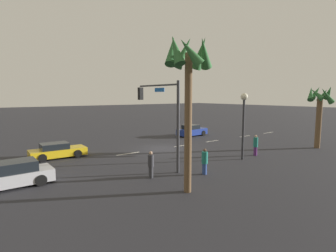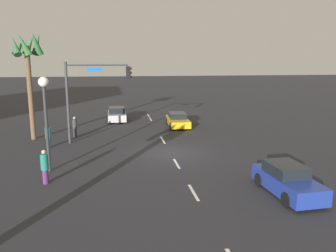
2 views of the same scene
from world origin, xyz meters
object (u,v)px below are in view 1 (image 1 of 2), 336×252
object	(u,v)px
car_0	(192,131)
palm_tree_1	(320,103)
palm_tree_0	(188,71)
traffic_signal	(163,110)
streetlamp	(244,112)
pedestrian_1	(151,164)
pedestrian_0	(256,145)
car_1	(13,175)
pedestrian_2	(205,161)
car_2	(57,151)

from	to	relation	value
car_0	palm_tree_1	xyz separation A→B (m)	(-4.55, 13.16, 3.70)
car_0	palm_tree_0	xyz separation A→B (m)	(13.39, 14.35, 5.69)
traffic_signal	streetlamp	size ratio (longest dim) A/B	1.15
pedestrian_1	palm_tree_1	xyz separation A→B (m)	(-18.17, 1.94, 3.47)
streetlamp	palm_tree_1	size ratio (longest dim) A/B	0.87
traffic_signal	pedestrian_1	world-z (taller)	traffic_signal
pedestrian_0	traffic_signal	bearing A→B (deg)	-11.49
car_1	palm_tree_0	world-z (taller)	palm_tree_0
car_1	palm_tree_1	distance (m)	26.03
pedestrian_1	pedestrian_2	xyz separation A→B (m)	(-3.20, 1.48, 0.00)
traffic_signal	streetlamp	world-z (taller)	traffic_signal
car_2	traffic_signal	bearing A→B (deg)	124.46
car_1	pedestrian_2	distance (m)	11.34
pedestrian_0	palm_tree_1	distance (m)	8.54
car_2	pedestrian_2	size ratio (longest dim) A/B	2.58
car_2	car_1	bearing A→B (deg)	56.23
pedestrian_0	pedestrian_2	distance (m)	7.42
pedestrian_2	car_1	bearing A→B (deg)	-25.45
traffic_signal	pedestrian_0	world-z (taller)	traffic_signal
pedestrian_2	streetlamp	bearing A→B (deg)	-168.85
streetlamp	traffic_signal	bearing A→B (deg)	-16.41
streetlamp	pedestrian_0	xyz separation A→B (m)	(-2.02, -0.18, -2.86)
car_2	palm_tree_1	size ratio (longest dim) A/B	0.72
streetlamp	pedestrian_2	world-z (taller)	streetlamp
car_0	palm_tree_0	distance (m)	20.44
streetlamp	pedestrian_1	world-z (taller)	streetlamp
traffic_signal	car_1	bearing A→B (deg)	-11.94
pedestrian_2	palm_tree_1	size ratio (longest dim) A/B	0.28
car_2	pedestrian_1	size ratio (longest dim) A/B	2.60
pedestrian_1	pedestrian_0	bearing A→B (deg)	178.66
traffic_signal	pedestrian_2	world-z (taller)	traffic_signal
pedestrian_1	palm_tree_1	bearing A→B (deg)	173.91
traffic_signal	palm_tree_0	world-z (taller)	palm_tree_0
car_1	pedestrian_1	distance (m)	7.82
car_2	pedestrian_0	distance (m)	16.63
car_2	pedestrian_1	xyz separation A→B (m)	(-3.22, 9.11, 0.30)
traffic_signal	palm_tree_1	distance (m)	16.52
palm_tree_1	pedestrian_2	bearing A→B (deg)	-1.77
palm_tree_0	pedestrian_1	bearing A→B (deg)	-85.97
car_0	pedestrian_2	distance (m)	16.42
palm_tree_1	pedestrian_0	bearing A→B (deg)	-12.48
traffic_signal	palm_tree_0	distance (m)	5.43
car_1	pedestrian_2	world-z (taller)	pedestrian_2
pedestrian_2	palm_tree_0	xyz separation A→B (m)	(2.98, 1.66, 5.46)
pedestrian_0	car_2	bearing A→B (deg)	-34.23
car_1	streetlamp	distance (m)	16.31
car_1	pedestrian_0	bearing A→B (deg)	168.28
pedestrian_0	pedestrian_1	size ratio (longest dim) A/B	1.05
car_2	streetlamp	bearing A→B (deg)	140.89
traffic_signal	car_2	bearing A→B (deg)	-55.54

